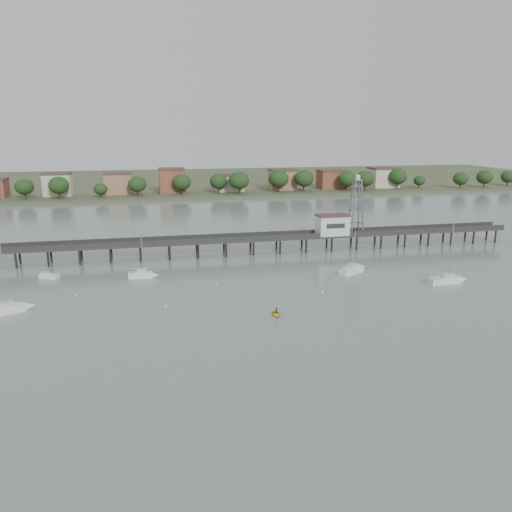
{
  "coord_description": "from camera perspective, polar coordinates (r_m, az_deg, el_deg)",
  "views": [
    {
      "loc": [
        -22.0,
        -61.27,
        30.91
      ],
      "look_at": [
        0.6,
        42.0,
        4.0
      ],
      "focal_mm": 35.0,
      "sensor_mm": 36.0,
      "label": 1
    }
  ],
  "objects": [
    {
      "name": "ground_plane",
      "position": [
        72.07,
        6.82,
        -11.22
      ],
      "size": [
        500.0,
        500.0,
        0.0
      ],
      "primitive_type": "plane",
      "color": "slate",
      "rests_on": "ground"
    },
    {
      "name": "pier",
      "position": [
        126.2,
        -2.01,
        1.86
      ],
      "size": [
        150.0,
        5.0,
        5.5
      ],
      "color": "#2D2823",
      "rests_on": "ground"
    },
    {
      "name": "pier_building",
      "position": [
        132.3,
        8.71,
        3.56
      ],
      "size": [
        8.4,
        5.4,
        5.3
      ],
      "color": "silver",
      "rests_on": "ground"
    },
    {
      "name": "lattice_tower",
      "position": [
        134.02,
        11.39,
        5.5
      ],
      "size": [
        3.2,
        3.2,
        15.5
      ],
      "color": "slate",
      "rests_on": "ground"
    },
    {
      "name": "sailboat_d",
      "position": [
        111.18,
        21.46,
        -2.54
      ],
      "size": [
        8.25,
        2.92,
        13.4
      ],
      "rotation": [
        0.0,
        0.0,
        0.07
      ],
      "color": "white",
      "rests_on": "ground"
    },
    {
      "name": "sailboat_c",
      "position": [
        113.54,
        11.3,
        -1.46
      ],
      "size": [
        7.98,
        6.25,
        13.21
      ],
      "rotation": [
        0.0,
        0.0,
        0.57
      ],
      "color": "white",
      "rests_on": "ground"
    },
    {
      "name": "sailboat_b",
      "position": [
        109.36,
        -12.52,
        -2.13
      ],
      "size": [
        6.0,
        2.12,
        9.97
      ],
      "rotation": [
        0.0,
        0.0,
        -0.07
      ],
      "color": "white",
      "rests_on": "ground"
    },
    {
      "name": "sailboat_a",
      "position": [
        96.95,
        -25.98,
        -5.41
      ],
      "size": [
        8.26,
        5.42,
        13.25
      ],
      "rotation": [
        0.0,
        0.0,
        0.42
      ],
      "color": "white",
      "rests_on": "ground"
    },
    {
      "name": "white_tender",
      "position": [
        115.47,
        -22.6,
        -2.13
      ],
      "size": [
        4.29,
        2.93,
        1.54
      ],
      "rotation": [
        0.0,
        0.0,
        -0.36
      ],
      "color": "white",
      "rests_on": "ground"
    },
    {
      "name": "yellow_dinghy",
      "position": [
        85.95,
        2.32,
        -6.81
      ],
      "size": [
        2.11,
        0.72,
        2.9
      ],
      "primitive_type": "imported",
      "rotation": [
        0.0,
        0.0,
        -0.06
      ],
      "color": "yellow",
      "rests_on": "ground"
    },
    {
      "name": "dinghy_occupant",
      "position": [
        85.95,
        2.32,
        -6.81
      ],
      "size": [
        0.89,
        1.33,
        0.3
      ],
      "primitive_type": "imported",
      "rotation": [
        0.0,
        0.0,
        3.53
      ],
      "color": "black",
      "rests_on": "ground"
    },
    {
      "name": "mooring_buoys",
      "position": [
        102.0,
        4.51,
        -3.36
      ],
      "size": [
        77.48,
        13.08,
        0.39
      ],
      "color": "beige",
      "rests_on": "ground"
    },
    {
      "name": "far_shore",
      "position": [
        303.16,
        -8.14,
        8.47
      ],
      "size": [
        500.0,
        170.0,
        10.4
      ],
      "color": "#475133",
      "rests_on": "ground"
    }
  ]
}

